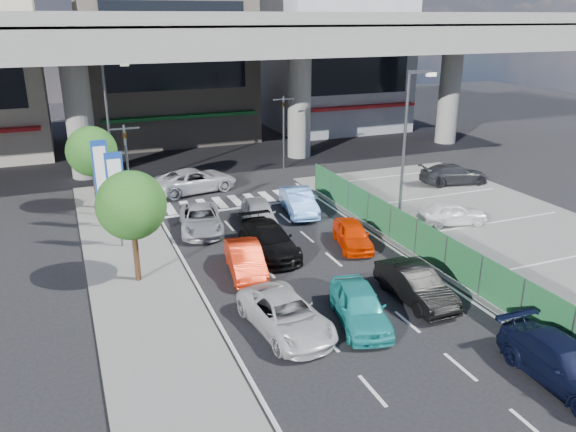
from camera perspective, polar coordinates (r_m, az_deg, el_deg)
name	(u,v)px	position (r m, az deg, el deg)	size (l,w,h in m)	color
ground	(331,294)	(22.77, 4.42, -7.91)	(120.00, 120.00, 0.00)	black
parking_lot	(511,238)	(30.28, 21.68, -2.06)	(12.00, 28.00, 0.06)	slate
sidewalk_left	(139,281)	(24.44, -14.91, -6.38)	(4.00, 30.00, 0.12)	slate
fence_run	(429,245)	(25.74, 14.12, -2.90)	(0.16, 22.00, 1.80)	#205E30
expressway	(193,43)	(41.06, -9.59, 16.97)	(64.00, 14.00, 10.75)	slate
building_center	(165,53)	(51.86, -12.35, 15.90)	(14.00, 10.90, 15.00)	gray
building_east	(335,66)	(56.12, 4.80, 14.99)	(12.00, 10.90, 12.00)	gray
traffic_light_left	(126,149)	(30.84, -16.15, 6.58)	(1.60, 1.24, 5.20)	#595B60
traffic_light_right	(284,114)	(40.33, -0.45, 10.28)	(1.60, 1.24, 5.20)	#595B60
street_lamp_right	(408,135)	(29.59, 12.07, 8.04)	(1.65, 0.22, 8.00)	#595B60
street_lamp_left	(110,115)	(36.55, -17.60, 9.72)	(1.65, 0.22, 8.00)	#595B60
signboard_near	(116,187)	(27.10, -17.06, 2.82)	(0.80, 0.14, 4.70)	#595B60
signboard_far	(102,172)	(29.96, -18.42, 4.25)	(0.80, 0.14, 4.70)	#595B60
tree_near	(131,206)	(23.21, -15.63, 1.03)	(2.80, 2.80, 4.80)	#382314
tree_far	(92,152)	(33.29, -19.31, 6.20)	(2.80, 2.80, 4.80)	#382314
minivan_navy_back	(565,364)	(19.30, 26.29, -13.34)	(1.84, 4.53, 1.32)	black
sedan_white_mid_left	(286,315)	(19.96, -0.22, -10.01)	(2.11, 4.58, 1.27)	silver
taxi_teal_mid	(360,306)	(20.58, 7.31, -9.04)	(1.63, 4.05, 1.38)	teal
hatch_black_mid_right	(416,285)	(22.49, 12.85, -6.82)	(1.43, 4.10, 1.35)	black
taxi_orange_left	(245,259)	(24.25, -4.36, -4.42)	(1.36, 3.91, 1.29)	red
sedan_black_mid	(269,240)	(26.16, -1.97, -2.41)	(1.93, 4.76, 1.38)	black
taxi_orange_right	(353,235)	(27.11, 6.57, -1.90)	(1.45, 3.59, 1.22)	#F03200
wagon_silver_front_left	(201,219)	(29.25, -8.87, -0.34)	(2.08, 4.50, 1.25)	#B2B5BA
sedan_white_front_mid	(259,213)	(29.61, -2.97, 0.26)	(1.63, 4.05, 1.38)	silver
kei_truck_front_right	(299,202)	(31.48, 1.09, 1.48)	(1.46, 4.19, 1.38)	#639AEF
crossing_wagon_silver	(195,180)	(35.92, -9.42, 3.60)	(2.43, 5.26, 1.46)	#BABBC2
parked_sedan_white	(453,213)	(30.95, 16.38, 0.30)	(1.46, 3.62, 1.23)	white
parked_sedan_dgrey	(454,174)	(38.53, 16.49, 4.11)	(1.82, 4.47, 1.30)	#29292D
traffic_cone	(420,226)	(29.44, 13.27, -0.97)	(0.35, 0.35, 0.69)	red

